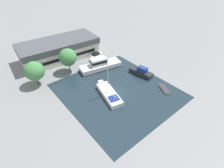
{
  "coord_description": "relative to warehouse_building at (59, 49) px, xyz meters",
  "views": [
    {
      "loc": [
        -23.6,
        -26.32,
        29.03
      ],
      "look_at": [
        0.0,
        2.15,
        1.0
      ],
      "focal_mm": 28.0,
      "sensor_mm": 36.0,
      "label": 1
    }
  ],
  "objects": [
    {
      "name": "water_canal",
      "position": [
        3.07,
        -26.11,
        -3.09
      ],
      "size": [
        26.44,
        28.66,
        0.01
      ],
      "primitive_type": "cube",
      "color": "#1E2D38",
      "rests_on": "ground"
    },
    {
      "name": "quay_tree_by_water",
      "position": [
        -11.69,
        -10.05,
        1.15
      ],
      "size": [
        5.13,
        5.13,
        6.81
      ],
      "color": "brown",
      "rests_on": "ground"
    },
    {
      "name": "ground_plane",
      "position": [
        3.07,
        -26.11,
        -3.09
      ],
      "size": [
        440.0,
        440.0,
        0.0
      ],
      "primitive_type": "plane",
      "color": "gray"
    },
    {
      "name": "sailboat_moored",
      "position": [
        0.19,
        -26.21,
        -2.42
      ],
      "size": [
        5.26,
        10.88,
        10.65
      ],
      "rotation": [
        0.0,
        0.0,
        -0.24
      ],
      "color": "white",
      "rests_on": "water_canal"
    },
    {
      "name": "motor_cruiser",
      "position": [
        6.17,
        -14.37,
        -1.79
      ],
      "size": [
        13.44,
        6.59,
        3.64
      ],
      "rotation": [
        0.0,
        0.0,
        1.36
      ],
      "color": "white",
      "rests_on": "water_canal"
    },
    {
      "name": "parked_car",
      "position": [
        9.47,
        -7.71,
        -2.23
      ],
      "size": [
        4.71,
        2.5,
        1.72
      ],
      "rotation": [
        0.0,
        0.0,
        4.86
      ],
      "color": "silver",
      "rests_on": "ground"
    },
    {
      "name": "warehouse_building",
      "position": [
        0.0,
        0.0,
        0.0
      ],
      "size": [
        26.12,
        13.34,
        6.1
      ],
      "rotation": [
        0.0,
        0.0,
        -0.08
      ],
      "color": "beige",
      "rests_on": "ground"
    },
    {
      "name": "quay_tree_near_building",
      "position": [
        -1.77,
        -9.81,
        1.66
      ],
      "size": [
        5.13,
        5.13,
        7.32
      ],
      "color": "brown",
      "rests_on": "ground"
    },
    {
      "name": "small_dinghy",
      "position": [
        13.0,
        -33.56,
        -2.84
      ],
      "size": [
        3.07,
        4.53,
        0.48
      ],
      "rotation": [
        0.0,
        0.0,
        5.86
      ],
      "color": "silver",
      "rests_on": "water_canal"
    },
    {
      "name": "cabin_boat",
      "position": [
        13.49,
        -24.84,
        -2.15
      ],
      "size": [
        3.4,
        7.37,
        2.61
      ],
      "rotation": [
        0.0,
        0.0,
        0.17
      ],
      "color": "#23282D",
      "rests_on": "water_canal"
    }
  ]
}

